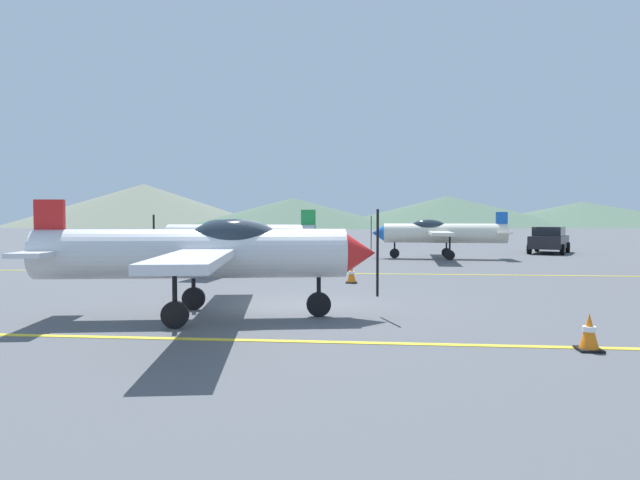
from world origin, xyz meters
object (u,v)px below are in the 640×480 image
at_px(airplane_near, 207,252).
at_px(car_sedan, 549,239).
at_px(traffic_cone_side, 589,332).
at_px(traffic_cone_front, 351,274).
at_px(airplane_far, 439,232).
at_px(airplane_mid, 234,236).

relative_size(airplane_near, car_sedan, 1.76).
distance_m(car_sedan, traffic_cone_side, 25.75).
height_order(car_sedan, traffic_cone_front, car_sedan).
bearing_deg(airplane_far, airplane_near, -111.94).
relative_size(airplane_mid, traffic_cone_side, 13.87).
distance_m(airplane_near, car_sedan, 26.69).
xyz_separation_m(airplane_far, traffic_cone_side, (-0.23, -19.40, -1.09)).
height_order(airplane_mid, traffic_cone_front, airplane_mid).
distance_m(traffic_cone_front, traffic_cone_side, 9.27).
bearing_deg(traffic_cone_side, airplane_far, 89.33).
height_order(airplane_mid, traffic_cone_side, airplane_mid).
bearing_deg(airplane_far, traffic_cone_side, -90.67).
bearing_deg(airplane_near, airplane_far, 68.06).
bearing_deg(car_sedan, airplane_far, -144.39).
relative_size(airplane_near, airplane_mid, 1.00).
xyz_separation_m(airplane_mid, airplane_far, (9.22, 6.69, 0.00)).
xyz_separation_m(airplane_mid, traffic_cone_side, (9.00, -12.70, -1.09)).
distance_m(car_sedan, traffic_cone_front, 19.92).
xyz_separation_m(car_sedan, traffic_cone_front, (-11.50, -16.25, -0.56)).
height_order(airplane_far, car_sedan, airplane_far).
bearing_deg(airplane_far, car_sedan, 35.61).
xyz_separation_m(airplane_near, traffic_cone_front, (2.76, 6.30, -1.09)).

